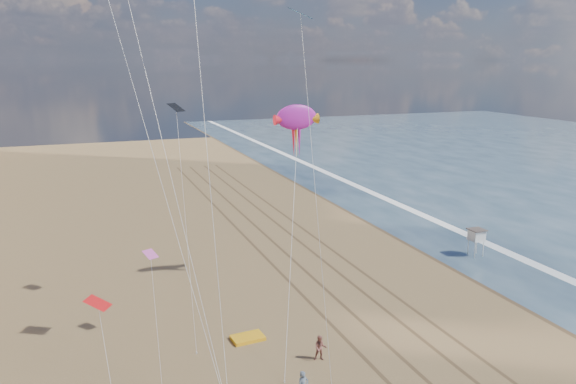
{
  "coord_description": "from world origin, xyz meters",
  "views": [
    {
      "loc": [
        -18.19,
        -14.74,
        19.73
      ],
      "look_at": [
        -2.89,
        26.0,
        9.5
      ],
      "focal_mm": 35.0,
      "sensor_mm": 36.0,
      "label": 1
    }
  ],
  "objects_px": {
    "lifeguard_stand": "(477,235)",
    "kite_flyer_b": "(320,348)",
    "grounded_kite": "(248,338)",
    "show_kite": "(296,118)"
  },
  "relations": [
    {
      "from": "grounded_kite",
      "to": "lifeguard_stand",
      "type": "bearing_deg",
      "value": 13.54
    },
    {
      "from": "grounded_kite",
      "to": "kite_flyer_b",
      "type": "relative_size",
      "value": 1.3
    },
    {
      "from": "show_kite",
      "to": "kite_flyer_b",
      "type": "distance_m",
      "value": 19.88
    },
    {
      "from": "show_kite",
      "to": "kite_flyer_b",
      "type": "xyz_separation_m",
      "value": [
        -3.56,
        -13.61,
        -14.04
      ]
    },
    {
      "from": "lifeguard_stand",
      "to": "kite_flyer_b",
      "type": "bearing_deg",
      "value": -150.2
    },
    {
      "from": "lifeguard_stand",
      "to": "kite_flyer_b",
      "type": "height_order",
      "value": "lifeguard_stand"
    },
    {
      "from": "lifeguard_stand",
      "to": "show_kite",
      "type": "distance_m",
      "value": 23.63
    },
    {
      "from": "grounded_kite",
      "to": "kite_flyer_b",
      "type": "distance_m",
      "value": 5.9
    },
    {
      "from": "lifeguard_stand",
      "to": "kite_flyer_b",
      "type": "xyz_separation_m",
      "value": [
        -23.47,
        -13.45,
        -1.31
      ]
    },
    {
      "from": "lifeguard_stand",
      "to": "show_kite",
      "type": "bearing_deg",
      "value": 179.52
    }
  ]
}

